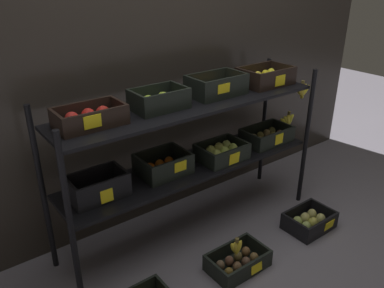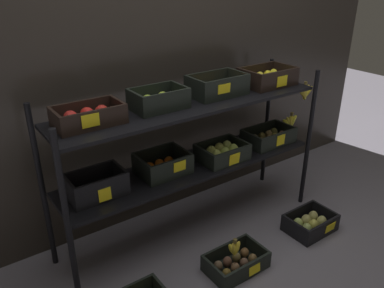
# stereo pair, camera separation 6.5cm
# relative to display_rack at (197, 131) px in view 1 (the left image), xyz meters

# --- Properties ---
(ground_plane) EXTENTS (10.00, 10.00, 0.00)m
(ground_plane) POSITION_rel_display_rack_xyz_m (-0.04, -0.00, -0.73)
(ground_plane) COLOR slate
(storefront_wall) EXTENTS (4.17, 0.12, 2.04)m
(storefront_wall) POSITION_rel_display_rack_xyz_m (-0.04, 0.41, 0.29)
(storefront_wall) COLOR #2D2823
(storefront_wall) RESTS_ON ground_plane
(display_rack) EXTENTS (1.91, 0.45, 1.05)m
(display_rack) POSITION_rel_display_rack_xyz_m (0.00, 0.00, 0.00)
(display_rack) COLOR black
(display_rack) RESTS_ON ground_plane
(crate_ground_kiwi) EXTENTS (0.36, 0.23, 0.11)m
(crate_ground_kiwi) POSITION_rel_display_rack_xyz_m (-0.05, -0.48, -0.68)
(crate_ground_kiwi) COLOR black
(crate_ground_kiwi) RESTS_ON ground_plane
(crate_ground_pear) EXTENTS (0.33, 0.25, 0.12)m
(crate_ground_pear) POSITION_rel_display_rack_xyz_m (0.62, -0.49, -0.68)
(crate_ground_pear) COLOR black
(crate_ground_pear) RESTS_ON ground_plane
(banana_bunch_loose) EXTENTS (0.10, 0.04, 0.12)m
(banana_bunch_loose) POSITION_rel_display_rack_xyz_m (-0.07, -0.48, -0.57)
(banana_bunch_loose) COLOR brown
(banana_bunch_loose) RESTS_ON crate_ground_kiwi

